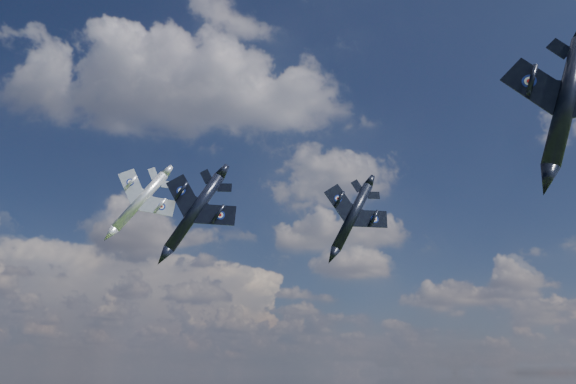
{
  "coord_description": "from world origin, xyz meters",
  "views": [
    {
      "loc": [
        0.75,
        -52.37,
        61.16
      ],
      "look_at": [
        4.42,
        15.63,
        83.19
      ],
      "focal_mm": 35.0,
      "sensor_mm": 36.0,
      "label": 1
    }
  ],
  "objects_px": {
    "jet_high_navy": "(352,217)",
    "jet_right_navy": "(566,102)",
    "jet_left_silver": "(140,201)",
    "jet_lead_navy": "(195,212)"
  },
  "relations": [
    {
      "from": "jet_high_navy",
      "to": "jet_right_navy",
      "type": "bearing_deg",
      "value": -79.47
    },
    {
      "from": "jet_left_silver",
      "to": "jet_high_navy",
      "type": "bearing_deg",
      "value": 1.28
    },
    {
      "from": "jet_right_navy",
      "to": "jet_left_silver",
      "type": "bearing_deg",
      "value": 164.08
    },
    {
      "from": "jet_left_silver",
      "to": "jet_lead_navy",
      "type": "bearing_deg",
      "value": -25.41
    },
    {
      "from": "jet_right_navy",
      "to": "jet_lead_navy",
      "type": "bearing_deg",
      "value": 160.4
    },
    {
      "from": "jet_right_navy",
      "to": "jet_high_navy",
      "type": "xyz_separation_m",
      "value": [
        -11.87,
        39.2,
        0.52
      ]
    },
    {
      "from": "jet_lead_navy",
      "to": "jet_right_navy",
      "type": "distance_m",
      "value": 47.05
    },
    {
      "from": "jet_right_navy",
      "to": "jet_high_navy",
      "type": "bearing_deg",
      "value": 129.87
    },
    {
      "from": "jet_lead_navy",
      "to": "jet_high_navy",
      "type": "relative_size",
      "value": 1.04
    },
    {
      "from": "jet_lead_navy",
      "to": "jet_high_navy",
      "type": "bearing_deg",
      "value": 23.54
    }
  ]
}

